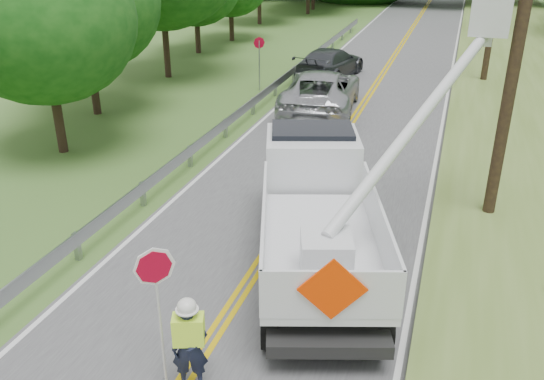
% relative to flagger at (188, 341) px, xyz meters
% --- Properties ---
extents(road, '(7.20, 96.00, 0.03)m').
position_rel_flagger_xyz_m(road, '(-0.18, 12.90, -0.97)').
color(road, '#474749').
rests_on(road, ground).
extents(guardrail, '(0.18, 48.00, 0.77)m').
position_rel_flagger_xyz_m(guardrail, '(-4.20, 13.81, -0.43)').
color(guardrail, gray).
rests_on(guardrail, ground).
extents(flagger, '(1.04, 0.63, 2.69)m').
position_rel_flagger_xyz_m(flagger, '(0.00, 0.00, 0.00)').
color(flagger, '#191E33').
rests_on(flagger, road).
extents(bucket_truck, '(5.62, 7.79, 6.85)m').
position_rel_flagger_xyz_m(bucket_truck, '(1.05, 5.40, 0.59)').
color(bucket_truck, black).
rests_on(bucket_truck, road).
extents(suv_silver, '(3.47, 6.46, 1.72)m').
position_rel_flagger_xyz_m(suv_silver, '(-1.73, 16.19, -0.10)').
color(suv_silver, '#AAACB2').
rests_on(suv_silver, road).
extents(suv_darkgrey, '(2.98, 5.53, 1.52)m').
position_rel_flagger_xyz_m(suv_darkgrey, '(-2.65, 21.93, -0.20)').
color(suv_darkgrey, '#383B40').
rests_on(suv_darkgrey, road).
extents(stop_sign_permanent, '(0.44, 0.34, 2.50)m').
position_rel_flagger_xyz_m(stop_sign_permanent, '(-5.27, 18.54, 0.68)').
color(stop_sign_permanent, gray).
rests_on(stop_sign_permanent, ground).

